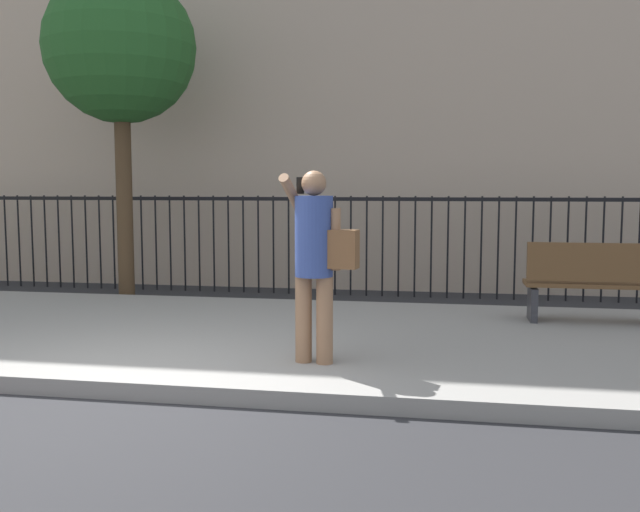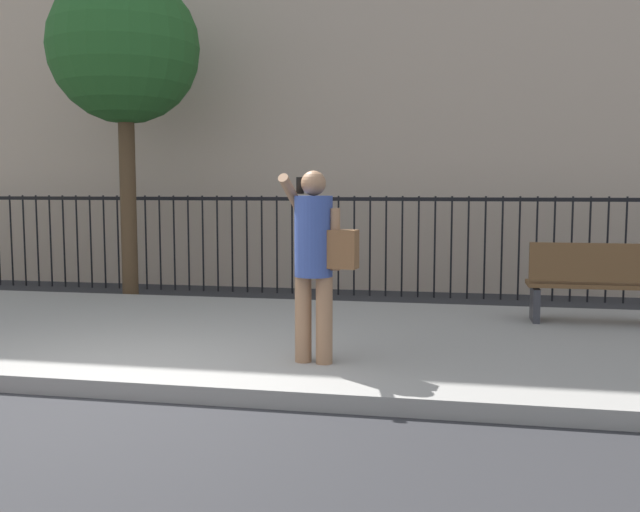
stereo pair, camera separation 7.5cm
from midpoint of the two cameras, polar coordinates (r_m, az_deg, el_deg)
The scene contains 6 objects.
ground_plane at distance 6.03m, azimuth -16.38°, elevation -11.22°, with size 60.00×60.00×0.00m, color #28282B.
sidewalk at distance 7.96m, azimuth -9.07°, elevation -6.41°, with size 28.00×4.40×0.15m, color gray.
iron_fence at distance 11.36m, azimuth -2.74°, elevation 2.03°, with size 12.03×0.04×1.60m.
pedestrian_on_phone at distance 6.17m, azimuth 0.04°, elevation 0.32°, with size 0.68×0.51×1.72m.
street_bench at distance 8.65m, azimuth 22.17°, elevation -1.94°, with size 1.60×0.45×0.95m.
street_tree_near at distance 11.24m, azimuth -15.56°, elevation 15.95°, with size 2.25×2.25×4.95m.
Camera 2 is at (2.73, -5.11, 1.71)m, focal length 39.05 mm.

